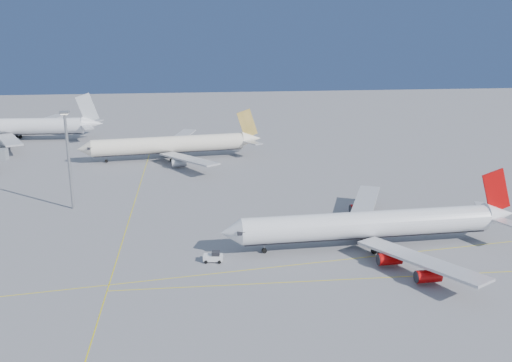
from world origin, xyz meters
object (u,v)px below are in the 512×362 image
(pushback_tug, at_px, (214,257))
(light_mast, at_px, (68,152))
(airliner_virgin, at_px, (373,225))
(airliner_third, at_px, (14,127))
(airliner_etihad, at_px, (173,145))

(pushback_tug, xyz_separation_m, light_mast, (-34.25, 35.85, 13.67))
(airliner_virgin, relative_size, airliner_third, 0.95)
(airliner_virgin, xyz_separation_m, pushback_tug, (-33.85, -4.44, -3.81))
(airliner_virgin, distance_m, light_mast, 75.64)
(airliner_third, bearing_deg, pushback_tug, -56.73)
(pushback_tug, bearing_deg, airliner_virgin, 14.61)
(airliner_third, relative_size, light_mast, 2.74)
(airliner_etihad, height_order, airliner_third, airliner_third)
(airliner_etihad, bearing_deg, pushback_tug, -90.52)
(airliner_third, xyz_separation_m, light_mast, (38.29, -84.72, 9.14))
(airliner_virgin, bearing_deg, airliner_third, 129.37)
(airliner_virgin, xyz_separation_m, light_mast, (-68.10, 31.41, 9.86))
(airliner_etihad, bearing_deg, airliner_virgin, -68.80)
(airliner_etihad, bearing_deg, airliner_third, 142.50)
(airliner_third, bearing_deg, light_mast, -63.44)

